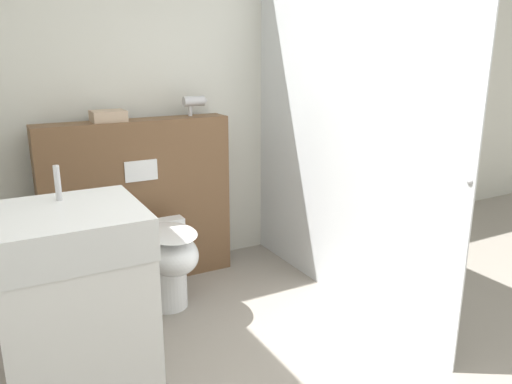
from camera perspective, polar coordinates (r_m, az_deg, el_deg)
The scene contains 7 objects.
wall_back at distance 3.81m, azimuth -7.24°, elevation 10.36°, with size 8.00×0.06×2.50m.
partition_panel at distance 3.57m, azimuth -13.22°, elevation -1.25°, with size 1.30×0.22×1.16m.
shower_glass at distance 3.21m, azimuth 9.59°, elevation 5.81°, with size 0.04×2.03×2.11m.
toilet at distance 3.21m, azimuth -9.94°, elevation -7.54°, with size 0.35×0.53×0.54m.
sink_vanity at distance 2.17m, azimuth -19.62°, elevation -14.98°, with size 0.54×0.52×1.18m.
hair_drier at distance 3.61m, azimuth -7.00°, elevation 10.20°, with size 0.18×0.07×0.14m.
folded_towel at distance 3.42m, azimuth -16.53°, elevation 8.33°, with size 0.22×0.18×0.07m.
Camera 1 is at (-1.39, -1.32, 1.59)m, focal length 35.00 mm.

